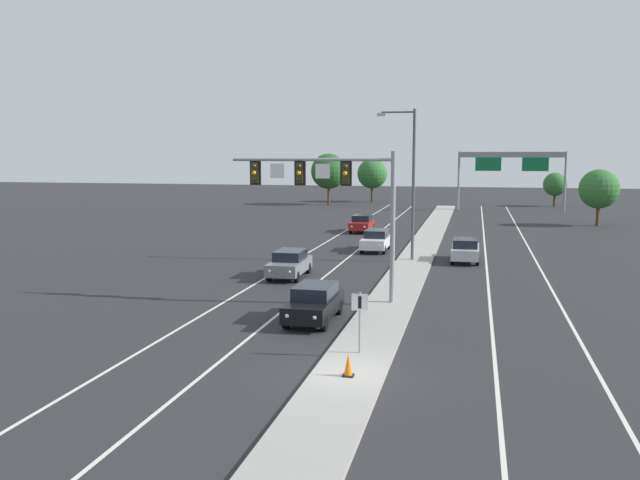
% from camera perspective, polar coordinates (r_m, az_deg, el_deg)
% --- Properties ---
extents(ground_plane, '(260.00, 260.00, 0.00)m').
position_cam_1_polar(ground_plane, '(22.49, 2.41, -11.47)').
color(ground_plane, '#28282B').
extents(median_island, '(2.40, 110.00, 0.15)m').
position_cam_1_polar(median_island, '(39.78, 7.18, -3.13)').
color(median_island, '#9E9B93').
rests_on(median_island, ground).
extents(lane_stripe_oncoming_center, '(0.14, 100.00, 0.01)m').
position_cam_1_polar(lane_stripe_oncoming_center, '(47.29, 2.37, -1.50)').
color(lane_stripe_oncoming_center, silver).
rests_on(lane_stripe_oncoming_center, ground).
extents(lane_stripe_receding_center, '(0.14, 100.00, 0.01)m').
position_cam_1_polar(lane_stripe_receding_center, '(46.51, 13.84, -1.86)').
color(lane_stripe_receding_center, silver).
rests_on(lane_stripe_receding_center, ground).
extents(edge_stripe_left, '(0.14, 100.00, 0.01)m').
position_cam_1_polar(edge_stripe_left, '(48.00, -1.50, -1.37)').
color(edge_stripe_left, silver).
rests_on(edge_stripe_left, ground).
extents(edge_stripe_right, '(0.14, 100.00, 0.01)m').
position_cam_1_polar(edge_stripe_right, '(46.69, 17.89, -1.97)').
color(edge_stripe_right, silver).
rests_on(edge_stripe_right, ground).
extents(overhead_signal_mast, '(8.06, 0.44, 7.20)m').
position_cam_1_polar(overhead_signal_mast, '(32.51, 1.18, 4.27)').
color(overhead_signal_mast, gray).
rests_on(overhead_signal_mast, median_island).
extents(median_sign_post, '(0.60, 0.10, 2.20)m').
position_cam_1_polar(median_sign_post, '(24.21, 3.38, -6.21)').
color(median_sign_post, gray).
rests_on(median_sign_post, median_island).
extents(street_lamp_median, '(2.58, 0.28, 10.00)m').
position_cam_1_polar(street_lamp_median, '(45.45, 7.61, 5.42)').
color(street_lamp_median, '#4C4C51').
rests_on(street_lamp_median, median_island).
extents(car_oncoming_black, '(1.85, 4.48, 1.58)m').
position_cam_1_polar(car_oncoming_black, '(29.44, -0.49, -5.29)').
color(car_oncoming_black, black).
rests_on(car_oncoming_black, ground).
extents(car_oncoming_grey, '(1.90, 4.50, 1.58)m').
position_cam_1_polar(car_oncoming_grey, '(39.84, -2.58, -1.98)').
color(car_oncoming_grey, slate).
rests_on(car_oncoming_grey, ground).
extents(car_oncoming_white, '(1.85, 4.48, 1.58)m').
position_cam_1_polar(car_oncoming_white, '(50.69, 4.76, 0.00)').
color(car_oncoming_white, silver).
rests_on(car_oncoming_white, ground).
extents(car_oncoming_red, '(1.87, 4.49, 1.58)m').
position_cam_1_polar(car_oncoming_red, '(62.86, 3.55, 1.43)').
color(car_oncoming_red, maroon).
rests_on(car_oncoming_red, ground).
extents(car_receding_silver, '(1.82, 4.47, 1.58)m').
position_cam_1_polar(car_receding_silver, '(46.50, 12.16, -0.80)').
color(car_receding_silver, '#B7B7BC').
rests_on(car_receding_silver, ground).
extents(traffic_cone_median_nose, '(0.36, 0.36, 0.74)m').
position_cam_1_polar(traffic_cone_median_nose, '(22.02, 2.40, -10.50)').
color(traffic_cone_median_nose, black).
rests_on(traffic_cone_median_nose, median_island).
extents(highway_sign_gantry, '(13.28, 0.42, 7.50)m').
position_cam_1_polar(highway_sign_gantry, '(89.13, 15.85, 6.33)').
color(highway_sign_gantry, gray).
rests_on(highway_sign_gantry, ground).
extents(tree_far_right_c, '(3.22, 3.22, 4.66)m').
position_cam_1_polar(tree_far_right_c, '(98.51, 19.20, 4.45)').
color(tree_far_right_c, '#4C3823').
rests_on(tree_far_right_c, ground).
extents(tree_far_left_a, '(4.48, 4.48, 6.49)m').
position_cam_1_polar(tree_far_left_a, '(102.15, 4.42, 5.59)').
color(tree_far_left_a, '#4C3823').
rests_on(tree_far_left_a, ground).
extents(tree_far_right_b, '(3.93, 3.93, 5.69)m').
position_cam_1_polar(tree_far_right_b, '(73.28, 22.47, 3.99)').
color(tree_far_right_b, '#4C3823').
rests_on(tree_far_right_b, ground).
extents(tree_far_left_b, '(5.01, 5.01, 7.25)m').
position_cam_1_polar(tree_far_left_b, '(96.17, 0.74, 5.81)').
color(tree_far_left_b, '#4C3823').
rests_on(tree_far_left_b, ground).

